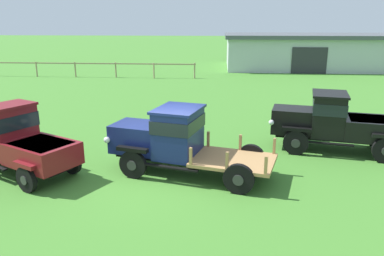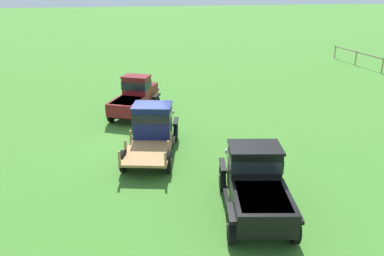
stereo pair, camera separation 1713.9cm
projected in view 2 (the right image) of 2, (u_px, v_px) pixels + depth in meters
name	position (u px, v px, depth m)	size (l,w,h in m)	color
ground_plane	(140.00, 145.00, 17.28)	(240.00, 240.00, 0.00)	#3D7528
vintage_truck_foreground_near	(136.00, 96.00, 21.10)	(4.60, 3.34, 2.20)	black
vintage_truck_second_in_line	(154.00, 124.00, 16.66)	(5.50, 3.05, 2.12)	black
vintage_truck_midrow_center	(255.00, 179.00, 11.97)	(4.94, 2.82, 2.17)	black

